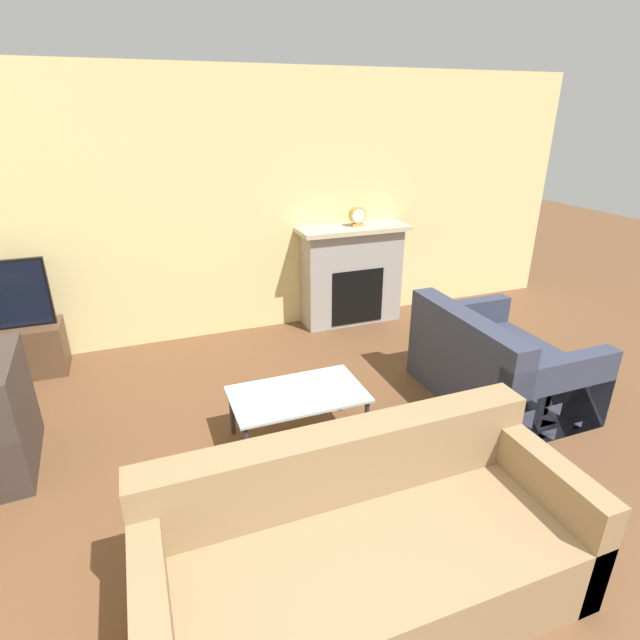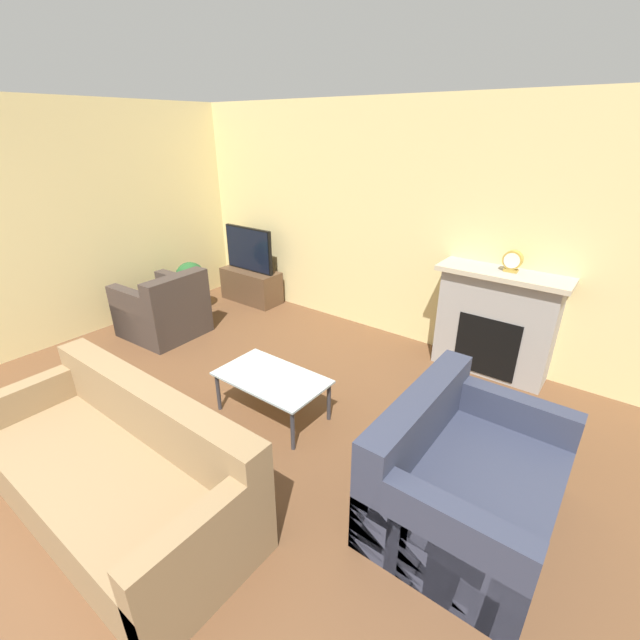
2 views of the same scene
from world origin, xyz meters
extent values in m
cube|color=beige|center=(0.00, 4.37, 1.35)|extent=(8.59, 0.06, 2.70)
cube|color=#9E9993|center=(1.52, 4.16, 0.56)|extent=(1.12, 0.36, 1.11)
cube|color=black|center=(1.52, 3.97, 0.35)|extent=(0.61, 0.01, 0.62)
cube|color=beige|center=(1.52, 4.13, 1.09)|extent=(1.24, 0.42, 0.05)
cube|color=brown|center=(-1.94, 4.06, 0.24)|extent=(0.91, 0.40, 0.47)
cube|color=#8C704C|center=(0.11, 0.77, 0.21)|extent=(2.11, 0.89, 0.42)
cube|color=#8C704C|center=(0.11, 1.12, 0.62)|extent=(2.11, 0.20, 0.40)
cube|color=#8C704C|center=(-0.88, 0.77, 0.33)|extent=(0.14, 0.89, 0.66)
cube|color=#8C704C|center=(1.09, 0.77, 0.33)|extent=(0.14, 0.89, 0.66)
cube|color=#33384C|center=(2.01, 2.16, 0.21)|extent=(1.00, 1.34, 0.42)
cube|color=#33384C|center=(1.61, 2.16, 0.62)|extent=(0.20, 1.34, 0.40)
cube|color=#33384C|center=(2.01, 1.56, 0.33)|extent=(1.00, 0.14, 0.66)
cube|color=#33384C|center=(2.01, 2.76, 0.33)|extent=(1.00, 0.14, 0.66)
cube|color=#3D332D|center=(-1.69, 2.62, 0.62)|extent=(0.24, 0.83, 0.40)
cylinder|color=#333338|center=(-0.23, 1.95, 0.19)|extent=(0.04, 0.04, 0.38)
cylinder|color=#333338|center=(0.66, 1.95, 0.19)|extent=(0.04, 0.04, 0.38)
cylinder|color=#333338|center=(-0.23, 2.44, 0.19)|extent=(0.04, 0.04, 0.38)
cylinder|color=#333338|center=(0.66, 2.44, 0.19)|extent=(0.04, 0.04, 0.38)
cube|color=silver|center=(0.21, 2.20, 0.39)|extent=(0.97, 0.57, 0.02)
cube|color=#B79338|center=(1.57, 4.16, 1.13)|extent=(0.13, 0.07, 0.03)
cylinder|color=#B79338|center=(1.57, 4.16, 1.23)|extent=(0.18, 0.07, 0.18)
cylinder|color=white|center=(1.57, 4.12, 1.23)|extent=(0.15, 0.00, 0.15)
camera|label=1|loc=(-0.74, -0.79, 2.30)|focal=28.00mm
camera|label=2|loc=(2.49, -0.09, 2.40)|focal=24.00mm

